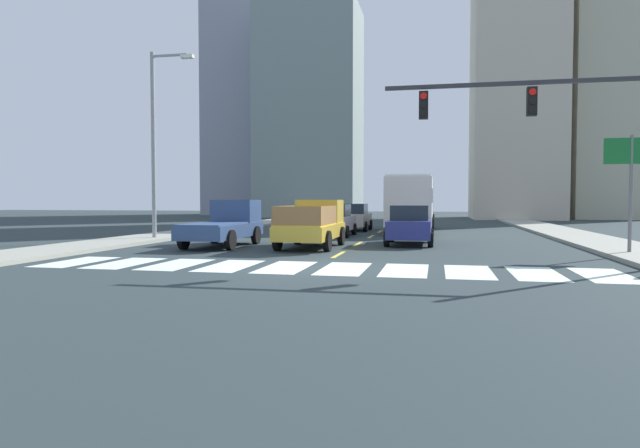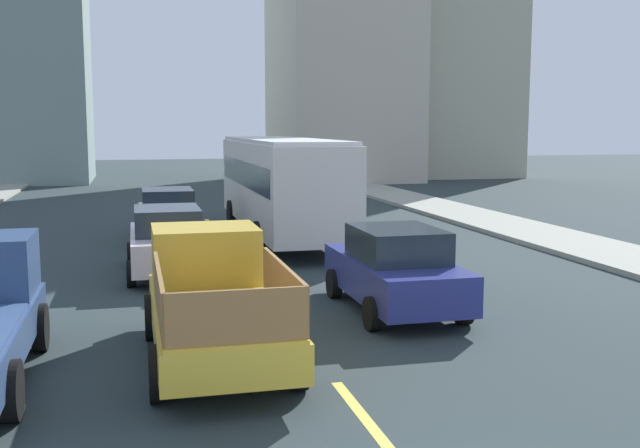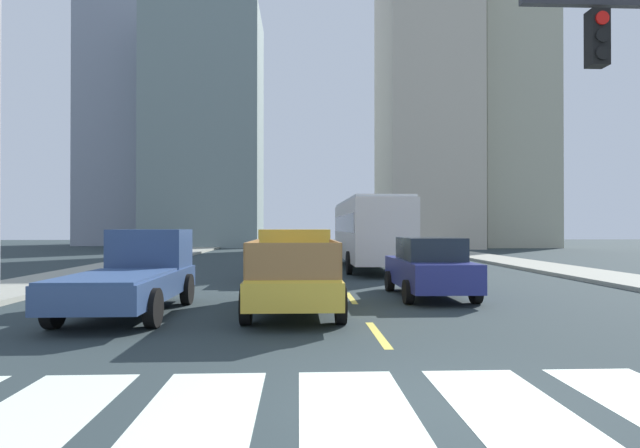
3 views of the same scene
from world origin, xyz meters
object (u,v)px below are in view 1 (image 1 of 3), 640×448
(pickup_stakebed, at_px, (314,224))
(streetlight_left, at_px, (156,137))
(pickup_dark, at_px, (226,224))
(sedan_near_right, at_px, (410,225))
(traffic_signal_gantry, at_px, (569,124))
(city_bus, at_px, (412,200))
(sedan_far, at_px, (354,217))
(sedan_mid, at_px, (334,220))
(direction_sign_green, at_px, (630,169))

(pickup_stakebed, relative_size, streetlight_left, 0.58)
(pickup_dark, xyz_separation_m, sedan_near_right, (7.66, 2.22, -0.06))
(pickup_stakebed, bearing_deg, traffic_signal_gantry, -30.99)
(city_bus, distance_m, sedan_near_right, 10.24)
(sedan_near_right, xyz_separation_m, sedan_far, (-4.04, 10.56, 0.00))
(streetlight_left, bearing_deg, city_bus, 41.06)
(city_bus, bearing_deg, sedan_mid, -128.30)
(pickup_dark, relative_size, sedan_far, 1.18)
(direction_sign_green, height_order, streetlight_left, streetlight_left)
(sedan_near_right, bearing_deg, pickup_stakebed, -155.06)
(pickup_dark, xyz_separation_m, streetlight_left, (-4.39, 2.21, 4.05))
(pickup_dark, distance_m, streetlight_left, 6.37)
(sedan_near_right, bearing_deg, sedan_far, 108.18)
(pickup_dark, height_order, direction_sign_green, direction_sign_green)
(sedan_near_right, bearing_deg, pickup_dark, -166.58)
(pickup_stakebed, distance_m, sedan_mid, 6.99)
(streetlight_left, bearing_deg, sedan_far, 52.84)
(pickup_stakebed, xyz_separation_m, city_bus, (3.52, 12.21, 1.02))
(traffic_signal_gantry, height_order, direction_sign_green, traffic_signal_gantry)
(sedan_mid, distance_m, traffic_signal_gantry, 15.56)
(direction_sign_green, bearing_deg, sedan_far, 129.78)
(sedan_far, distance_m, direction_sign_green, 18.45)
(direction_sign_green, bearing_deg, city_bus, 120.43)
(pickup_dark, bearing_deg, city_bus, 57.28)
(pickup_dark, height_order, sedan_near_right, pickup_dark)
(sedan_far, bearing_deg, traffic_signal_gantry, -62.73)
(streetlight_left, bearing_deg, pickup_dark, -26.74)
(city_bus, xyz_separation_m, streetlight_left, (-11.69, -10.18, 3.02))
(pickup_stakebed, relative_size, traffic_signal_gantry, 0.66)
(sedan_near_right, height_order, traffic_signal_gantry, traffic_signal_gantry)
(pickup_stakebed, distance_m, streetlight_left, 9.34)
(city_bus, relative_size, traffic_signal_gantry, 1.36)
(sedan_mid, bearing_deg, direction_sign_green, -33.42)
(sedan_near_right, xyz_separation_m, streetlight_left, (-12.05, -0.01, 4.11))
(direction_sign_green, xyz_separation_m, streetlight_left, (-19.74, 3.51, 1.94))
(pickup_dark, relative_size, direction_sign_green, 1.24)
(city_bus, height_order, sedan_far, city_bus)
(pickup_stakebed, bearing_deg, city_bus, 73.29)
(city_bus, relative_size, direction_sign_green, 2.57)
(sedan_far, xyz_separation_m, streetlight_left, (-8.01, -10.57, 4.11))
(pickup_stakebed, distance_m, traffic_signal_gantry, 10.66)
(city_bus, relative_size, sedan_mid, 2.45)
(traffic_signal_gantry, bearing_deg, pickup_stakebed, 149.65)
(streetlight_left, bearing_deg, direction_sign_green, -10.10)
(sedan_far, distance_m, traffic_signal_gantry, 20.13)
(sedan_mid, xyz_separation_m, streetlight_left, (-7.75, -4.95, 4.11))
(traffic_signal_gantry, bearing_deg, direction_sign_green, 52.57)
(traffic_signal_gantry, xyz_separation_m, direction_sign_green, (2.79, 3.65, -1.12))
(pickup_dark, relative_size, city_bus, 0.48)
(sedan_mid, xyz_separation_m, traffic_signal_gantry, (9.20, -12.12, 3.30))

